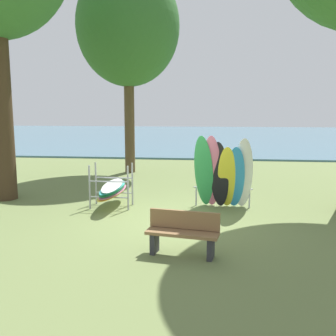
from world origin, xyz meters
name	(u,v)px	position (x,y,z in m)	size (l,w,h in m)	color
ground_plane	(175,220)	(0.00, 0.00, 0.00)	(80.00, 80.00, 0.00)	olive
lake_water	(203,136)	(0.00, 29.52, 0.05)	(80.00, 36.00, 0.10)	#477084
tree_mid_behind	(128,27)	(-2.70, 7.18, 6.19)	(4.35, 4.35, 8.73)	brown
leaning_board_pile	(223,175)	(1.21, 1.22, 0.99)	(1.72, 1.05, 2.12)	#339E56
board_storage_rack	(113,189)	(-1.92, 1.15, 0.52)	(1.15, 2.13, 1.25)	#9EA0A5
park_bench	(183,232)	(0.37, -2.28, 0.45)	(1.45, 0.64, 0.85)	#2D2D33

